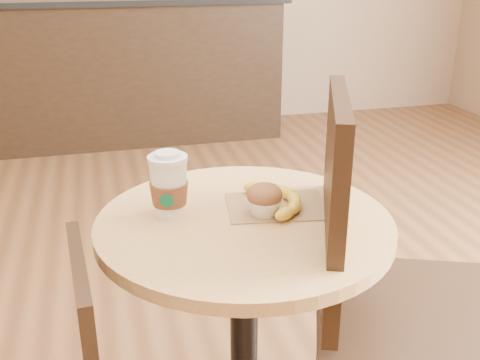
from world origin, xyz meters
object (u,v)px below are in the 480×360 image
(muffin, at_px, (264,199))
(banana, at_px, (279,199))
(cafe_table, at_px, (244,299))
(chair_right, at_px, (384,292))
(coffee_cup, at_px, (169,187))

(muffin, distance_m, banana, 0.07)
(cafe_table, height_order, banana, banana)
(chair_right, xyz_separation_m, muffin, (-0.26, 0.12, 0.22))
(chair_right, height_order, muffin, chair_right)
(coffee_cup, xyz_separation_m, muffin, (0.21, -0.06, -0.03))
(cafe_table, distance_m, chair_right, 0.34)
(cafe_table, bearing_deg, coffee_cup, 157.72)
(muffin, xyz_separation_m, banana, (0.05, 0.04, -0.02))
(cafe_table, distance_m, banana, 0.26)
(cafe_table, xyz_separation_m, coffee_cup, (-0.16, 0.07, 0.29))
(cafe_table, height_order, coffee_cup, coffee_cup)
(muffin, relative_size, banana, 0.38)
(coffee_cup, bearing_deg, banana, 10.43)
(muffin, bearing_deg, coffee_cup, 163.23)
(chair_right, bearing_deg, coffee_cup, 90.40)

